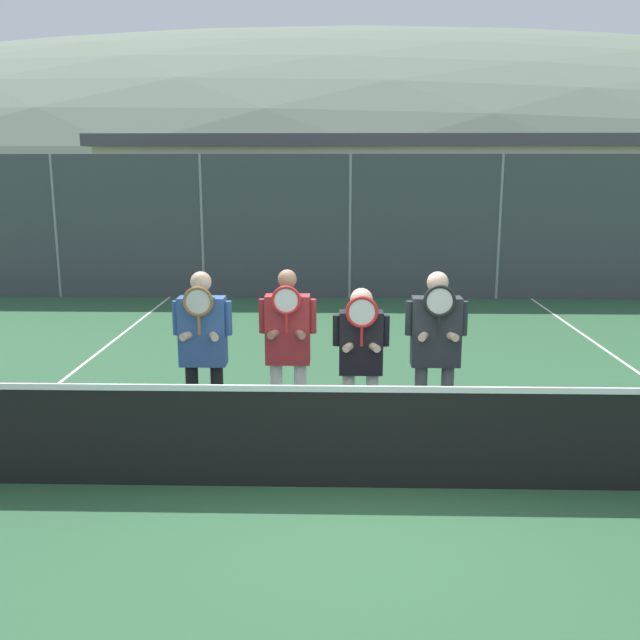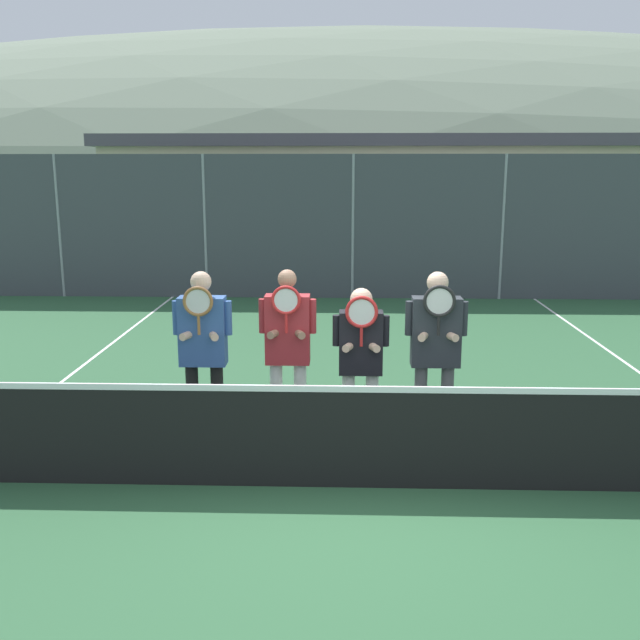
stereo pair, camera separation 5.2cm
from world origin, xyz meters
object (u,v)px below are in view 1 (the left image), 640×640
car_far_left (111,241)px  car_center (489,242)px  player_center_right (361,354)px  player_leftmost (203,345)px  player_rightmost (436,344)px  car_left_of_center (298,245)px  player_center_left (288,345)px

car_far_left → car_center: (9.89, 0.10, -0.00)m
player_center_right → car_center: bearing=72.4°
player_leftmost → player_rightmost: bearing=1.0°
player_rightmost → car_far_left: size_ratio=0.43×
player_center_right → car_center: (3.70, 11.66, -0.07)m
player_center_right → car_far_left: bearing=118.2°
car_center → car_left_of_center: bearing=-178.2°
player_center_left → car_far_left: car_far_left is taller
car_left_of_center → player_center_right: bearing=-83.7°
player_leftmost → car_far_left: size_ratio=0.43×
player_center_left → player_center_right: bearing=-4.8°
car_left_of_center → car_center: bearing=1.8°
car_far_left → player_center_right: bearing=-61.8°
car_far_left → car_left_of_center: (4.92, -0.05, -0.07)m
player_center_left → car_center: (4.45, 11.60, -0.14)m
player_leftmost → player_center_left: size_ratio=0.99×
player_center_right → player_rightmost: (0.76, 0.03, 0.09)m
player_leftmost → player_center_right: player_leftmost is taller
player_rightmost → car_center: bearing=75.8°
player_leftmost → car_center: size_ratio=0.42×
car_left_of_center → car_center: size_ratio=0.94×
player_center_right → car_left_of_center: size_ratio=0.40×
player_rightmost → car_center: size_ratio=0.42×
player_center_left → player_leftmost: bearing=-175.5°
player_center_right → car_left_of_center: (-1.27, 11.51, -0.15)m
player_rightmost → player_center_right: bearing=-177.4°
player_leftmost → player_center_left: player_center_left is taller
car_far_left → car_center: 9.89m
player_center_left → car_center: size_ratio=0.42×
car_center → player_leftmost: bearing=-114.4°
player_rightmost → car_far_left: car_far_left is taller
car_center → player_rightmost: bearing=-104.2°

